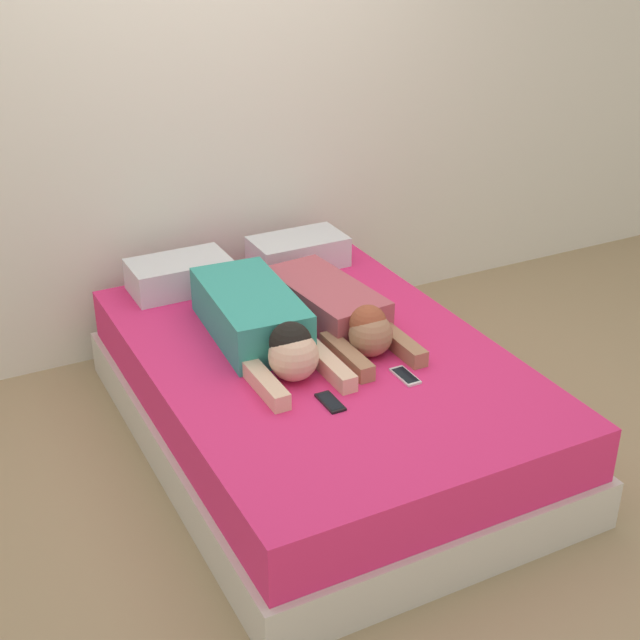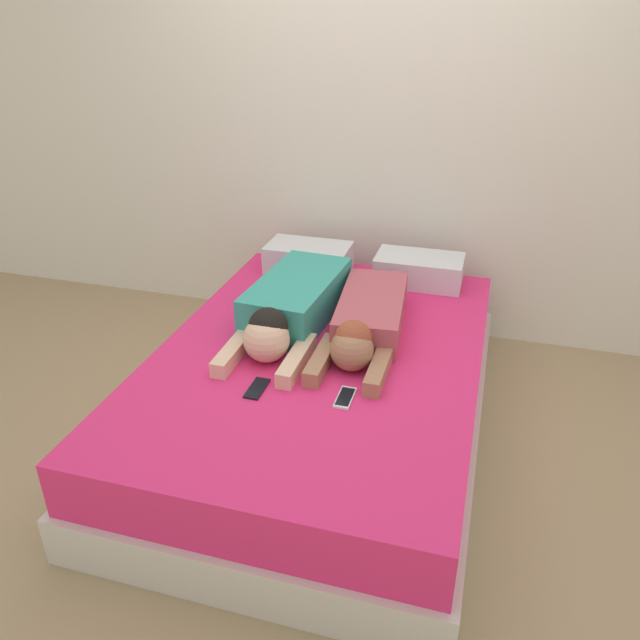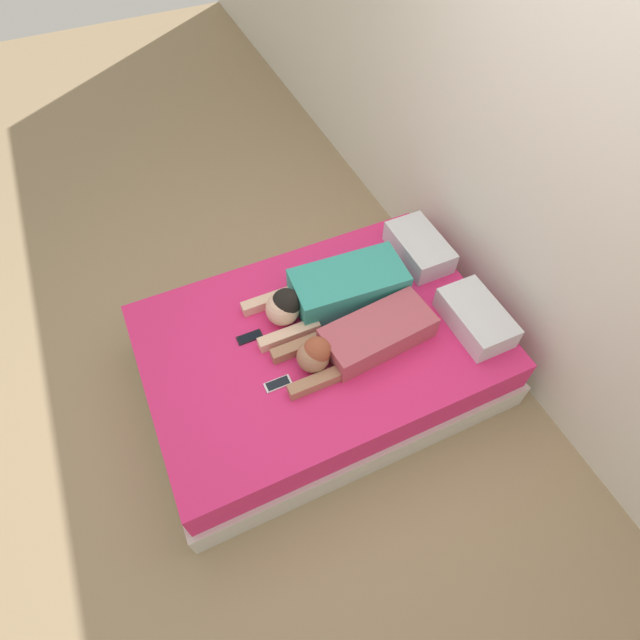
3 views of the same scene
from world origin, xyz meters
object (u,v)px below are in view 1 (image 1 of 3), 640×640
at_px(person_left, 261,323).
at_px(cell_phone_left, 330,402).
at_px(bed, 320,396).
at_px(cell_phone_right, 405,376).
at_px(person_right, 339,311).
at_px(pillow_head_right, 298,252).
at_px(pillow_head_left, 179,275).

bearing_deg(person_left, cell_phone_left, -85.62).
distance_m(bed, person_left, 0.43).
bearing_deg(cell_phone_left, person_left, 94.38).
xyz_separation_m(person_left, cell_phone_right, (0.41, -0.53, -0.10)).
distance_m(bed, person_right, 0.39).
bearing_deg(bed, pillow_head_right, 69.74).
relative_size(bed, person_right, 2.25).
bearing_deg(person_left, person_right, -1.49).
bearing_deg(bed, person_right, 41.94).
relative_size(person_left, cell_phone_left, 6.63).
distance_m(cell_phone_left, cell_phone_right, 0.37).
distance_m(person_left, cell_phone_left, 0.57).
bearing_deg(person_left, pillow_head_right, 53.50).
distance_m(pillow_head_left, cell_phone_left, 1.28).
relative_size(person_right, cell_phone_right, 6.28).
bearing_deg(pillow_head_right, cell_phone_left, -110.75).
relative_size(person_right, cell_phone_left, 6.28).
xyz_separation_m(pillow_head_right, person_left, (-0.52, -0.71, 0.03)).
xyz_separation_m(pillow_head_left, cell_phone_left, (0.17, -1.27, -0.07)).
distance_m(pillow_head_right, cell_phone_right, 1.24).
xyz_separation_m(pillow_head_left, pillow_head_right, (0.65, 0.00, 0.00)).
height_order(pillow_head_right, person_right, person_right).
distance_m(pillow_head_left, pillow_head_right, 0.65).
bearing_deg(cell_phone_left, bed, 68.19).
height_order(bed, cell_phone_left, cell_phone_left).
bearing_deg(pillow_head_right, cell_phone_right, -95.34).
bearing_deg(pillow_head_left, cell_phone_left, -82.50).
bearing_deg(bed, cell_phone_left, -111.81).
xyz_separation_m(person_left, cell_phone_left, (0.04, -0.56, -0.10)).
bearing_deg(pillow_head_left, cell_phone_right, -66.65).
distance_m(bed, pillow_head_left, 0.99).
height_order(person_left, cell_phone_left, person_left).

